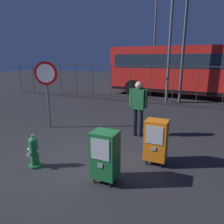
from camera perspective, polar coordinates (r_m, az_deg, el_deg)
name	(u,v)px	position (r m, az deg, el deg)	size (l,w,h in m)	color
ground_plane	(80,159)	(5.19, -8.59, -12.40)	(60.00, 60.00, 0.00)	#262628
fire_hydrant	(34,152)	(4.95, -20.39, -10.09)	(0.33, 0.32, 0.75)	#1E7238
newspaper_box_primary	(156,140)	(4.80, 11.86, -7.39)	(0.48, 0.42, 1.02)	black
newspaper_box_secondary	(105,154)	(4.04, -1.93, -11.39)	(0.48, 0.42, 1.02)	black
stop_sign	(46,81)	(7.27, -17.34, 8.03)	(0.71, 0.31, 2.23)	#4C4F54
pedestrian	(138,106)	(6.32, 7.13, 1.67)	(0.55, 0.22, 1.67)	black
fence_barrier	(151,84)	(11.09, 10.43, 7.41)	(18.03, 0.04, 2.00)	#2D2D33
bus_near	(199,69)	(13.73, 22.44, 10.78)	(10.62, 3.21, 3.00)	red
bus_far	(219,66)	(18.66, 27.05, 11.00)	(10.54, 2.93, 3.00)	beige
street_light_near_left	(155,27)	(17.45, 11.64, 21.61)	(0.32, 0.32, 8.03)	#4C4F54
street_light_far_left	(186,13)	(11.93, 19.53, 23.97)	(0.32, 0.32, 7.78)	#4C4F54
street_light_far_right	(171,25)	(11.47, 15.72, 21.86)	(0.32, 0.32, 6.71)	#4C4F54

